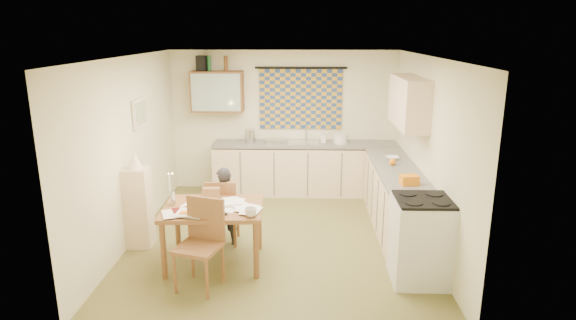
{
  "coord_description": "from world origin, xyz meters",
  "views": [
    {
      "loc": [
        0.32,
        -6.26,
        2.82
      ],
      "look_at": [
        0.13,
        0.2,
        1.08
      ],
      "focal_mm": 30.0,
      "sensor_mm": 36.0,
      "label": 1
    }
  ],
  "objects_px": {
    "stove": "(421,240)",
    "dining_table": "(214,235)",
    "chair_far": "(223,223)",
    "counter_back": "(307,169)",
    "counter_right": "(399,205)",
    "shelf_stand": "(139,208)",
    "person": "(224,206)"
  },
  "relations": [
    {
      "from": "counter_back",
      "to": "chair_far",
      "type": "height_order",
      "value": "counter_back"
    },
    {
      "from": "counter_back",
      "to": "counter_right",
      "type": "relative_size",
      "value": 1.12
    },
    {
      "from": "counter_back",
      "to": "chair_far",
      "type": "bearing_deg",
      "value": -118.78
    },
    {
      "from": "counter_right",
      "to": "shelf_stand",
      "type": "bearing_deg",
      "value": -172.56
    },
    {
      "from": "counter_back",
      "to": "chair_far",
      "type": "xyz_separation_m",
      "value": [
        -1.17,
        -2.13,
        -0.17
      ]
    },
    {
      "from": "dining_table",
      "to": "shelf_stand",
      "type": "distance_m",
      "value": 1.2
    },
    {
      "from": "counter_right",
      "to": "chair_far",
      "type": "height_order",
      "value": "counter_right"
    },
    {
      "from": "stove",
      "to": "shelf_stand",
      "type": "distance_m",
      "value": 3.63
    },
    {
      "from": "stove",
      "to": "chair_far",
      "type": "bearing_deg",
      "value": 158.55
    },
    {
      "from": "chair_far",
      "to": "dining_table",
      "type": "bearing_deg",
      "value": 88.19
    },
    {
      "from": "stove",
      "to": "dining_table",
      "type": "xyz_separation_m",
      "value": [
        -2.45,
        0.35,
        -0.12
      ]
    },
    {
      "from": "counter_back",
      "to": "dining_table",
      "type": "bearing_deg",
      "value": -113.36
    },
    {
      "from": "counter_back",
      "to": "counter_right",
      "type": "height_order",
      "value": "same"
    },
    {
      "from": "stove",
      "to": "chair_far",
      "type": "xyz_separation_m",
      "value": [
        -2.44,
        0.96,
        -0.22
      ]
    },
    {
      "from": "stove",
      "to": "counter_back",
      "type": "bearing_deg",
      "value": 112.39
    },
    {
      "from": "counter_back",
      "to": "stove",
      "type": "height_order",
      "value": "stove"
    },
    {
      "from": "counter_back",
      "to": "shelf_stand",
      "type": "distance_m",
      "value": 3.21
    },
    {
      "from": "counter_back",
      "to": "shelf_stand",
      "type": "bearing_deg",
      "value": -135.01
    },
    {
      "from": "shelf_stand",
      "to": "counter_right",
      "type": "bearing_deg",
      "value": 7.44
    },
    {
      "from": "stove",
      "to": "shelf_stand",
      "type": "height_order",
      "value": "shelf_stand"
    },
    {
      "from": "counter_back",
      "to": "counter_right",
      "type": "distance_m",
      "value": 2.21
    },
    {
      "from": "stove",
      "to": "shelf_stand",
      "type": "bearing_deg",
      "value": 167.02
    },
    {
      "from": "counter_right",
      "to": "person",
      "type": "height_order",
      "value": "person"
    },
    {
      "from": "dining_table",
      "to": "chair_far",
      "type": "height_order",
      "value": "chair_far"
    },
    {
      "from": "shelf_stand",
      "to": "chair_far",
      "type": "bearing_deg",
      "value": 7.37
    },
    {
      "from": "chair_far",
      "to": "stove",
      "type": "bearing_deg",
      "value": 157.96
    },
    {
      "from": "stove",
      "to": "dining_table",
      "type": "height_order",
      "value": "stove"
    },
    {
      "from": "counter_right",
      "to": "dining_table",
      "type": "xyz_separation_m",
      "value": [
        -2.45,
        -0.93,
        -0.07
      ]
    },
    {
      "from": "chair_far",
      "to": "shelf_stand",
      "type": "relative_size",
      "value": 0.84
    },
    {
      "from": "counter_back",
      "to": "person",
      "type": "xyz_separation_m",
      "value": [
        -1.14,
        -2.18,
        0.09
      ]
    },
    {
      "from": "person",
      "to": "shelf_stand",
      "type": "bearing_deg",
      "value": -5.31
    },
    {
      "from": "chair_far",
      "to": "person",
      "type": "bearing_deg",
      "value": 117.88
    }
  ]
}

